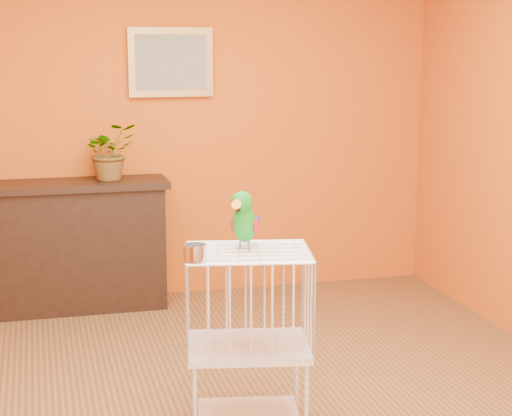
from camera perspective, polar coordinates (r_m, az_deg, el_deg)
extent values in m
plane|color=brown|center=(4.57, -0.80, -13.50)|extent=(4.50, 4.50, 0.00)
plane|color=#C35612|center=(6.39, -5.67, 5.61)|extent=(4.00, 0.00, 4.00)
plane|color=#C35612|center=(2.13, 13.82, -5.53)|extent=(4.00, 0.00, 4.00)
cube|color=black|center=(6.25, -11.60, -2.68)|extent=(1.17, 0.39, 0.88)
cube|color=black|center=(6.16, -11.77, 1.53)|extent=(1.25, 0.45, 0.05)
cube|color=black|center=(6.08, -11.51, -3.06)|extent=(0.82, 0.02, 0.44)
cube|color=#542E18|center=(6.22, -13.80, -3.77)|extent=(0.05, 0.18, 0.27)
cube|color=#2A4723|center=(6.22, -13.08, -3.74)|extent=(0.05, 0.18, 0.27)
cube|color=#542E18|center=(6.22, -12.26, -3.69)|extent=(0.05, 0.18, 0.27)
cube|color=#2A4723|center=(6.23, -11.36, -3.65)|extent=(0.05, 0.18, 0.27)
cube|color=#542E18|center=(6.23, -10.46, -3.60)|extent=(0.05, 0.18, 0.27)
imported|color=#26722D|center=(6.09, -9.65, 3.25)|extent=(0.47, 0.50, 0.32)
cube|color=#BB8B42|center=(6.34, -5.71, 9.65)|extent=(0.62, 0.03, 0.50)
cube|color=gray|center=(6.32, -5.68, 9.64)|extent=(0.52, 0.01, 0.40)
cube|color=silver|center=(4.38, -0.51, -13.58)|extent=(0.56, 0.47, 0.02)
cube|color=silver|center=(4.24, -0.52, -9.25)|extent=(0.66, 0.55, 0.04)
cube|color=silver|center=(4.10, -0.53, -2.97)|extent=(0.66, 0.55, 0.01)
cylinder|color=silver|center=(4.13, -4.10, -13.16)|extent=(0.02, 0.02, 0.41)
cylinder|color=silver|center=(4.16, 3.38, -12.97)|extent=(0.02, 0.02, 0.41)
cylinder|color=silver|center=(4.51, -4.09, -11.05)|extent=(0.02, 0.02, 0.41)
cylinder|color=silver|center=(4.53, 2.72, -10.90)|extent=(0.02, 0.02, 0.41)
cylinder|color=silver|center=(3.91, -4.09, -2.97)|extent=(0.11, 0.11, 0.07)
cylinder|color=#59544C|center=(4.15, -1.08, -2.49)|extent=(0.01, 0.01, 0.04)
cylinder|color=#59544C|center=(4.13, -0.48, -2.55)|extent=(0.01, 0.01, 0.04)
ellipsoid|color=#058517|center=(4.11, -0.78, -1.04)|extent=(0.18, 0.20, 0.21)
ellipsoid|color=#058517|center=(4.06, -0.95, 0.41)|extent=(0.15, 0.15, 0.10)
cone|color=orange|center=(4.02, -1.20, 0.14)|extent=(0.08, 0.08, 0.07)
cone|color=black|center=(4.03, -1.14, -0.09)|extent=(0.04, 0.04, 0.03)
sphere|color=black|center=(4.06, -1.51, 0.55)|extent=(0.01, 0.01, 0.01)
sphere|color=black|center=(4.03, -0.58, 0.49)|extent=(0.01, 0.01, 0.01)
ellipsoid|color=#A50C0C|center=(4.15, -1.48, -1.08)|extent=(0.06, 0.06, 0.07)
ellipsoid|color=navy|center=(4.11, 0.02, -1.20)|extent=(0.06, 0.06, 0.07)
cone|color=#058517|center=(4.19, -0.44, -1.79)|extent=(0.14, 0.16, 0.11)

